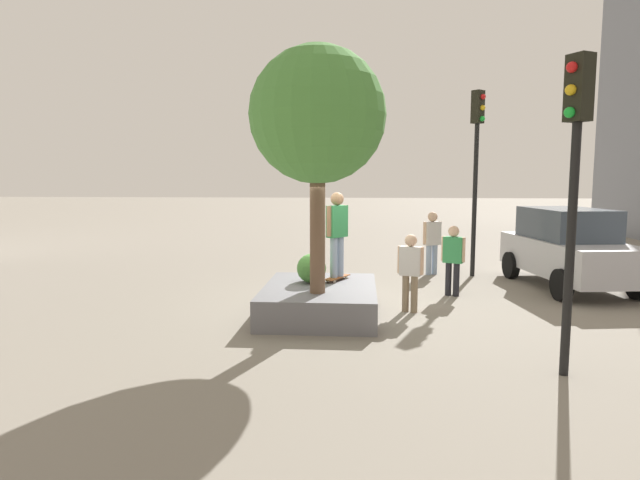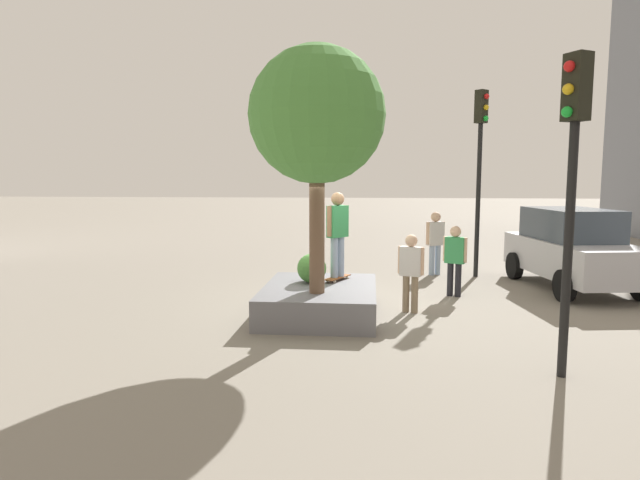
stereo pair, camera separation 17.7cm
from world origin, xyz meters
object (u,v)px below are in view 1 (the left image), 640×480
(traffic_light_median, at_px, (477,152))
(sedan_parked, at_px, (568,248))
(plaza_tree, at_px, (317,116))
(skateboard, at_px, (337,278))
(skateboarder, at_px, (337,228))
(traffic_light_corner, at_px, (575,159))
(passerby_with_bag, at_px, (453,256))
(bystander_watching, at_px, (410,267))
(planter_ledge, at_px, (320,300))
(pedestrian_crossing, at_px, (432,238))

(traffic_light_median, bearing_deg, sedan_parked, 55.82)
(plaza_tree, distance_m, sedan_parked, 7.40)
(plaza_tree, bearing_deg, sedan_parked, 122.35)
(skateboard, height_order, sedan_parked, sedan_parked)
(skateboarder, height_order, traffic_light_corner, traffic_light_corner)
(plaza_tree, xyz_separation_m, traffic_light_median, (-5.02, 3.82, -0.40))
(skateboarder, relative_size, passerby_with_bag, 1.09)
(bystander_watching, distance_m, passerby_with_bag, 1.91)
(planter_ledge, distance_m, bystander_watching, 1.90)
(skateboarder, xyz_separation_m, sedan_parked, (-2.47, 5.50, -0.67))
(passerby_with_bag, height_order, pedestrian_crossing, pedestrian_crossing)
(planter_ledge, height_order, traffic_light_median, traffic_light_median)
(traffic_light_median, bearing_deg, pedestrian_crossing, -98.60)
(skateboarder, xyz_separation_m, traffic_light_corner, (3.56, 3.25, 1.26))
(skateboarder, relative_size, traffic_light_median, 0.35)
(planter_ledge, xyz_separation_m, traffic_light_corner, (2.96, 3.55, 2.62))
(planter_ledge, distance_m, sedan_parked, 6.60)
(plaza_tree, xyz_separation_m, traffic_light_corner, (2.35, 3.55, -0.84))
(passerby_with_bag, bearing_deg, sedan_parked, 111.61)
(skateboarder, relative_size, pedestrian_crossing, 1.00)
(skateboard, relative_size, traffic_light_median, 0.16)
(traffic_light_corner, bearing_deg, sedan_parked, 159.48)
(plaza_tree, xyz_separation_m, bystander_watching, (-0.94, 1.76, -2.84))
(sedan_parked, height_order, passerby_with_bag, sedan_parked)
(skateboarder, height_order, traffic_light_median, traffic_light_median)
(bystander_watching, bearing_deg, passerby_with_bag, 145.18)
(plaza_tree, bearing_deg, skateboard, 166.12)
(bystander_watching, bearing_deg, pedestrian_crossing, 167.16)
(traffic_light_corner, relative_size, bystander_watching, 2.71)
(skateboarder, bearing_deg, passerby_with_bag, 116.94)
(traffic_light_median, relative_size, bystander_watching, 3.16)
(pedestrian_crossing, bearing_deg, planter_ledge, -30.88)
(bystander_watching, bearing_deg, skateboarder, -100.32)
(passerby_with_bag, bearing_deg, planter_ledge, -56.45)
(planter_ledge, bearing_deg, bystander_watching, 100.53)
(traffic_light_corner, bearing_deg, planter_ledge, -129.85)
(planter_ledge, relative_size, bystander_watching, 1.84)
(traffic_light_median, relative_size, pedestrian_crossing, 2.84)
(traffic_light_corner, distance_m, passerby_with_bag, 5.29)
(planter_ledge, relative_size, skateboarder, 1.66)
(skateboard, height_order, bystander_watching, bystander_watching)
(traffic_light_corner, distance_m, bystander_watching, 4.24)
(traffic_light_median, bearing_deg, skateboard, -42.72)
(planter_ledge, relative_size, pedestrian_crossing, 1.65)
(pedestrian_crossing, bearing_deg, sedan_parked, 63.79)
(plaza_tree, height_order, traffic_light_median, plaza_tree)
(traffic_light_median, bearing_deg, traffic_light_corner, -2.11)
(planter_ledge, distance_m, skateboard, 0.75)
(skateboard, bearing_deg, sedan_parked, 114.14)
(passerby_with_bag, bearing_deg, plaza_tree, -48.70)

